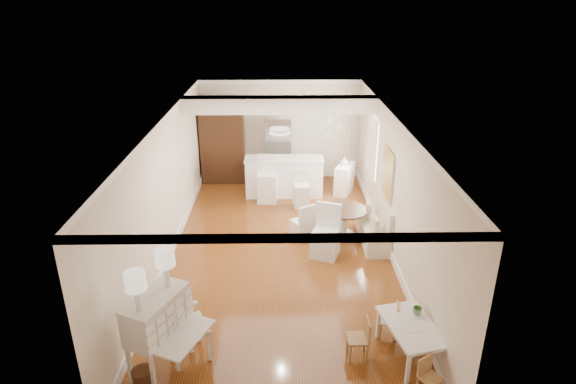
{
  "coord_description": "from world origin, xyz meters",
  "views": [
    {
      "loc": [
        0.02,
        -8.72,
        5.02
      ],
      "look_at": [
        0.16,
        0.3,
        1.25
      ],
      "focal_mm": 30.0,
      "sensor_mm": 36.0,
      "label": 1
    }
  ],
  "objects_px": {
    "secretary_bureau": "(159,333)",
    "bar_stool_right": "(301,190)",
    "kids_chair_c": "(430,377)",
    "bar_stool_left": "(267,180)",
    "kids_chair_a": "(358,338)",
    "slip_chair_far": "(302,221)",
    "dining_table": "(344,223)",
    "pantry_cabinet": "(223,142)",
    "kids_chair_b": "(389,320)",
    "slip_chair_near": "(325,232)",
    "fridge": "(291,150)",
    "sideboard": "(344,179)",
    "wicker_basket": "(143,378)",
    "breakfast_counter": "(284,177)",
    "kids_table": "(410,341)",
    "gustavian_armchair": "(187,327)"
  },
  "relations": [
    {
      "from": "slip_chair_far",
      "to": "secretary_bureau",
      "type": "bearing_deg",
      "value": 28.92
    },
    {
      "from": "dining_table",
      "to": "breakfast_counter",
      "type": "bearing_deg",
      "value": 118.57
    },
    {
      "from": "secretary_bureau",
      "to": "bar_stool_right",
      "type": "height_order",
      "value": "secretary_bureau"
    },
    {
      "from": "wicker_basket",
      "to": "kids_chair_a",
      "type": "distance_m",
      "value": 3.07
    },
    {
      "from": "kids_chair_c",
      "to": "slip_chair_far",
      "type": "distance_m",
      "value": 4.71
    },
    {
      "from": "kids_chair_c",
      "to": "slip_chair_far",
      "type": "height_order",
      "value": "slip_chair_far"
    },
    {
      "from": "breakfast_counter",
      "to": "bar_stool_right",
      "type": "distance_m",
      "value": 0.89
    },
    {
      "from": "dining_table",
      "to": "bar_stool_left",
      "type": "relative_size",
      "value": 0.81
    },
    {
      "from": "dining_table",
      "to": "pantry_cabinet",
      "type": "height_order",
      "value": "pantry_cabinet"
    },
    {
      "from": "kids_chair_b",
      "to": "kids_chair_c",
      "type": "xyz_separation_m",
      "value": [
        0.31,
        -1.2,
        -0.02
      ]
    },
    {
      "from": "kids_chair_b",
      "to": "fridge",
      "type": "relative_size",
      "value": 0.33
    },
    {
      "from": "kids_chair_a",
      "to": "kids_chair_c",
      "type": "xyz_separation_m",
      "value": [
        0.86,
        -0.74,
        -0.05
      ]
    },
    {
      "from": "kids_chair_b",
      "to": "secretary_bureau",
      "type": "bearing_deg",
      "value": -68.02
    },
    {
      "from": "fridge",
      "to": "sideboard",
      "type": "bearing_deg",
      "value": -32.05
    },
    {
      "from": "kids_table",
      "to": "breakfast_counter",
      "type": "height_order",
      "value": "breakfast_counter"
    },
    {
      "from": "secretary_bureau",
      "to": "fridge",
      "type": "height_order",
      "value": "fridge"
    },
    {
      "from": "dining_table",
      "to": "kids_chair_b",
      "type": "bearing_deg",
      "value": -85.08
    },
    {
      "from": "slip_chair_far",
      "to": "bar_stool_left",
      "type": "distance_m",
      "value": 2.18
    },
    {
      "from": "bar_stool_right",
      "to": "fridge",
      "type": "bearing_deg",
      "value": 89.75
    },
    {
      "from": "kids_chair_a",
      "to": "wicker_basket",
      "type": "bearing_deg",
      "value": -81.23
    },
    {
      "from": "kids_chair_b",
      "to": "dining_table",
      "type": "xyz_separation_m",
      "value": [
        -0.29,
        3.32,
        0.04
      ]
    },
    {
      "from": "kids_chair_a",
      "to": "fridge",
      "type": "bearing_deg",
      "value": -175.08
    },
    {
      "from": "kids_chair_a",
      "to": "slip_chair_near",
      "type": "height_order",
      "value": "slip_chair_near"
    },
    {
      "from": "secretary_bureau",
      "to": "kids_chair_c",
      "type": "height_order",
      "value": "secretary_bureau"
    },
    {
      "from": "wicker_basket",
      "to": "kids_chair_b",
      "type": "bearing_deg",
      "value": 15.91
    },
    {
      "from": "kids_chair_c",
      "to": "slip_chair_near",
      "type": "height_order",
      "value": "slip_chair_near"
    },
    {
      "from": "slip_chair_far",
      "to": "pantry_cabinet",
      "type": "relative_size",
      "value": 0.36
    },
    {
      "from": "kids_chair_c",
      "to": "kids_chair_b",
      "type": "bearing_deg",
      "value": 72.62
    },
    {
      "from": "kids_chair_a",
      "to": "dining_table",
      "type": "height_order",
      "value": "dining_table"
    },
    {
      "from": "kids_table",
      "to": "slip_chair_near",
      "type": "height_order",
      "value": "slip_chair_near"
    },
    {
      "from": "kids_chair_b",
      "to": "wicker_basket",
      "type": "bearing_deg",
      "value": -63.3
    },
    {
      "from": "slip_chair_near",
      "to": "pantry_cabinet",
      "type": "distance_m",
      "value": 5.0
    },
    {
      "from": "slip_chair_near",
      "to": "pantry_cabinet",
      "type": "bearing_deg",
      "value": 140.25
    },
    {
      "from": "dining_table",
      "to": "pantry_cabinet",
      "type": "relative_size",
      "value": 0.42
    },
    {
      "from": "breakfast_counter",
      "to": "sideboard",
      "type": "height_order",
      "value": "breakfast_counter"
    },
    {
      "from": "kids_chair_b",
      "to": "slip_chair_near",
      "type": "height_order",
      "value": "slip_chair_near"
    },
    {
      "from": "kids_chair_a",
      "to": "pantry_cabinet",
      "type": "height_order",
      "value": "pantry_cabinet"
    },
    {
      "from": "kids_chair_b",
      "to": "pantry_cabinet",
      "type": "height_order",
      "value": "pantry_cabinet"
    },
    {
      "from": "slip_chair_far",
      "to": "breakfast_counter",
      "type": "distance_m",
      "value": 2.47
    },
    {
      "from": "secretary_bureau",
      "to": "sideboard",
      "type": "relative_size",
      "value": 1.52
    },
    {
      "from": "kids_chair_c",
      "to": "bar_stool_left",
      "type": "relative_size",
      "value": 0.45
    },
    {
      "from": "sideboard",
      "to": "slip_chair_near",
      "type": "bearing_deg",
      "value": -81.59
    },
    {
      "from": "kids_chair_a",
      "to": "sideboard",
      "type": "relative_size",
      "value": 0.81
    },
    {
      "from": "dining_table",
      "to": "fridge",
      "type": "xyz_separation_m",
      "value": [
        -1.1,
        3.43,
        0.57
      ]
    },
    {
      "from": "bar_stool_left",
      "to": "fridge",
      "type": "bearing_deg",
      "value": 70.21
    },
    {
      "from": "secretary_bureau",
      "to": "bar_stool_right",
      "type": "bearing_deg",
      "value": 92.0
    },
    {
      "from": "sideboard",
      "to": "breakfast_counter",
      "type": "bearing_deg",
      "value": -152.34
    },
    {
      "from": "kids_chair_c",
      "to": "pantry_cabinet",
      "type": "height_order",
      "value": "pantry_cabinet"
    },
    {
      "from": "wicker_basket",
      "to": "kids_chair_c",
      "type": "relative_size",
      "value": 0.52
    },
    {
      "from": "kids_table",
      "to": "gustavian_armchair",
      "type": "bearing_deg",
      "value": 178.8
    }
  ]
}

